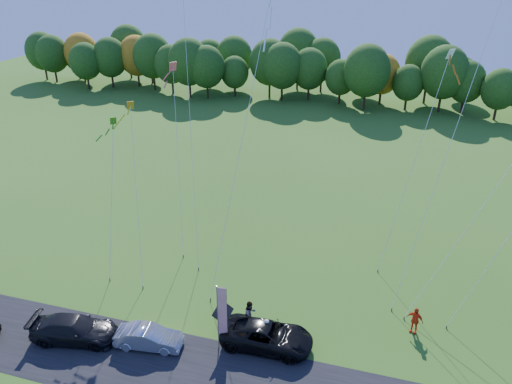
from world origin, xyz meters
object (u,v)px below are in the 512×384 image
(silver_sedan, at_px, (149,337))
(black_suv, at_px, (267,336))
(feather_flag, at_px, (221,311))
(person_east, at_px, (415,320))

(silver_sedan, bearing_deg, black_suv, -81.12)
(black_suv, distance_m, silver_sedan, 7.11)
(black_suv, relative_size, feather_flag, 1.25)
(black_suv, height_order, silver_sedan, black_suv)
(person_east, bearing_deg, black_suv, -136.15)
(black_suv, relative_size, person_east, 3.04)
(person_east, bearing_deg, silver_sedan, -139.35)
(person_east, bearing_deg, feather_flag, -137.37)
(feather_flag, bearing_deg, person_east, 23.14)
(black_suv, xyz_separation_m, feather_flag, (-2.53, -0.87, 1.96))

